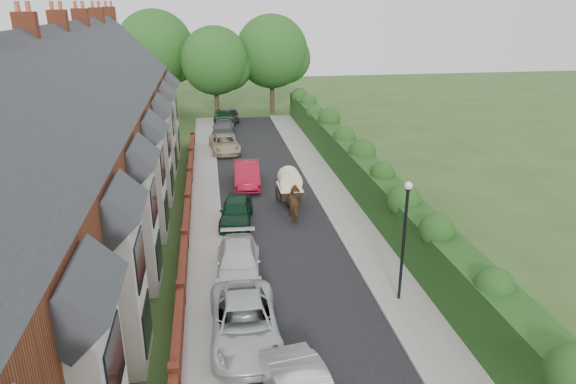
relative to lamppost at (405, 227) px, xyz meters
name	(u,v)px	position (x,y,z in m)	size (l,w,h in m)	color
ground	(342,375)	(-3.40, -4.00, -3.30)	(140.00, 140.00, 0.00)	#2D4C1E
road	(280,234)	(-3.90, 7.00, -3.29)	(6.00, 58.00, 0.02)	black
pavement_hedge_side	(356,229)	(0.20, 7.00, -3.24)	(2.20, 58.00, 0.12)	gray
pavement_house_side	(206,238)	(-7.75, 7.00, -3.24)	(1.70, 58.00, 0.12)	gray
kerb_hedge_side	(337,230)	(-0.85, 7.00, -3.23)	(0.18, 58.00, 0.13)	#9A9A94
kerb_house_side	(222,237)	(-6.95, 7.00, -3.23)	(0.18, 58.00, 0.13)	#9A9A94
hedge	(390,200)	(2.00, 7.00, -1.70)	(2.10, 58.00, 2.85)	#103513
terrace_row	(53,169)	(-14.27, 5.98, 1.18)	(9.05, 40.50, 11.50)	brown
garden_wall_row	(185,241)	(-8.75, 6.00, -2.84)	(0.35, 40.35, 1.10)	brown
lamppost	(405,227)	(0.00, 0.00, 0.00)	(0.32, 0.32, 5.16)	black
tree_far_left	(218,62)	(-6.05, 36.08, 2.41)	(7.14, 6.80, 9.29)	#332316
tree_far_right	(275,53)	(-0.01, 38.08, 3.02)	(7.98, 7.60, 10.31)	#332316
tree_far_back	(159,51)	(-11.99, 39.08, 3.32)	(8.40, 8.00, 10.82)	#332316
car_silver_b	(245,323)	(-6.40, -1.61, -2.57)	(2.42, 5.24, 1.46)	silver
car_white	(238,262)	(-6.33, 3.00, -2.61)	(1.93, 4.76, 1.38)	silver
car_green	(236,211)	(-6.07, 8.87, -2.59)	(1.68, 4.17, 1.42)	black
car_red	(247,174)	(-5.00, 14.98, -2.53)	(1.63, 4.66, 1.54)	maroon
car_beige	(225,144)	(-6.14, 23.32, -2.63)	(2.21, 4.79, 1.33)	tan
car_grey	(223,129)	(-6.06, 28.38, -2.60)	(1.95, 4.79, 1.39)	#4D4E53
car_black	(231,115)	(-5.03, 34.60, -2.66)	(1.50, 3.72, 1.27)	black
horse	(296,204)	(-2.74, 8.92, -2.42)	(0.94, 2.07, 1.75)	#52361E
horse_cart	(290,184)	(-2.74, 11.15, -2.01)	(1.42, 3.13, 2.26)	black
car_extra_far	(224,117)	(-5.79, 33.35, -2.57)	(1.71, 4.24, 1.45)	#0F3418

